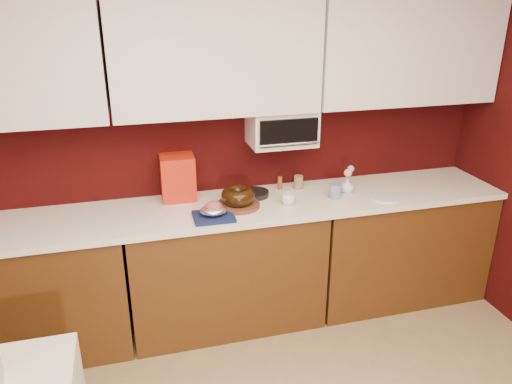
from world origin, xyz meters
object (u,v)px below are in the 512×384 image
at_px(pandoro_box, 178,177).
at_px(blue_jar, 335,191).
at_px(flower_vase, 347,185).
at_px(bundt_cake, 238,196).
at_px(coffee_mug, 288,198).
at_px(toaster_oven, 282,127).
at_px(foil_ham_nest, 213,210).

distance_m(pandoro_box, blue_jar, 1.09).
bearing_deg(flower_vase, bundt_cake, -176.41).
xyz_separation_m(pandoro_box, coffee_mug, (0.70, -0.30, -0.11)).
bearing_deg(bundt_cake, pandoro_box, 145.45).
height_order(toaster_oven, blue_jar, toaster_oven).
distance_m(toaster_oven, blue_jar, 0.58).
bearing_deg(blue_jar, flower_vase, 30.33).
bearing_deg(blue_jar, bundt_cake, 178.40).
distance_m(coffee_mug, blue_jar, 0.35).
height_order(toaster_oven, bundt_cake, toaster_oven).
bearing_deg(bundt_cake, coffee_mug, -7.48).
xyz_separation_m(toaster_oven, blue_jar, (0.33, -0.22, -0.43)).
height_order(toaster_oven, coffee_mug, toaster_oven).
distance_m(toaster_oven, foil_ham_nest, 0.77).
relative_size(bundt_cake, pandoro_box, 0.73).
relative_size(foil_ham_nest, blue_jar, 1.73).
relative_size(coffee_mug, blue_jar, 0.92).
bearing_deg(pandoro_box, bundt_cake, -33.33).
bearing_deg(bundt_cake, blue_jar, -1.60).
distance_m(foil_ham_nest, blue_jar, 0.89).
bearing_deg(blue_jar, pandoro_box, 165.60).
xyz_separation_m(pandoro_box, blue_jar, (1.05, -0.27, -0.11)).
height_order(toaster_oven, foil_ham_nest, toaster_oven).
xyz_separation_m(toaster_oven, flower_vase, (0.45, -0.15, -0.42)).
bearing_deg(coffee_mug, blue_jar, 4.00).
xyz_separation_m(coffee_mug, blue_jar, (0.35, 0.02, 0.00)).
height_order(bundt_cake, flower_vase, bundt_cake).
xyz_separation_m(coffee_mug, flower_vase, (0.47, 0.09, 0.01)).
distance_m(bundt_cake, flower_vase, 0.81).
distance_m(toaster_oven, bundt_cake, 0.57).
height_order(toaster_oven, flower_vase, toaster_oven).
xyz_separation_m(toaster_oven, pandoro_box, (-0.72, 0.05, -0.32)).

